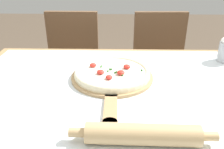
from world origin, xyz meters
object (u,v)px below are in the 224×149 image
(pizza_peel, at_px, (112,79))
(pizza, at_px, (112,72))
(chair_right, at_px, (159,65))
(rolling_pin, at_px, (142,134))
(chair_left, at_px, (72,64))

(pizza_peel, bearing_deg, pizza, 90.29)
(pizza, xyz_separation_m, chair_right, (0.33, 0.72, -0.28))
(pizza_peel, distance_m, chair_right, 0.86)
(pizza_peel, xyz_separation_m, chair_right, (0.33, 0.74, -0.26))
(rolling_pin, xyz_separation_m, chair_right, (0.25, 1.11, -0.29))
(pizza, relative_size, chair_left, 0.36)
(chair_right, bearing_deg, chair_left, 178.68)
(rolling_pin, bearing_deg, chair_right, 77.58)
(pizza, distance_m, chair_right, 0.84)
(pizza_peel, xyz_separation_m, pizza, (-0.00, 0.02, 0.02))
(pizza_peel, xyz_separation_m, rolling_pin, (0.09, -0.37, 0.02))
(chair_left, relative_size, chair_right, 1.00)
(pizza_peel, bearing_deg, chair_right, 65.72)
(pizza, relative_size, rolling_pin, 0.79)
(pizza, bearing_deg, pizza_peel, -89.71)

